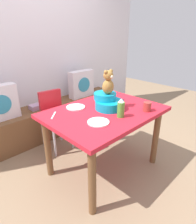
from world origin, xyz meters
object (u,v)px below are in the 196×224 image
infant_seat_teal (108,102)px  dinner_plate_far (76,107)px  coffee_mug (147,107)px  dinner_plate_near (98,122)px  ketchup_bottle (121,108)px  highchair (55,113)px  pillow_floral_right (81,84)px  teddy_bear (108,83)px  cell_phone (118,99)px  book_stack (37,107)px  dining_table (105,120)px

infant_seat_teal → dinner_plate_far: infant_seat_teal is taller
coffee_mug → dinner_plate_near: size_ratio=0.60×
infant_seat_teal → dinner_plate_near: bearing=-150.3°
coffee_mug → dinner_plate_far: (-0.47, 0.59, -0.04)m
ketchup_bottle → infant_seat_teal: bearing=72.3°
highchair → dinner_plate_near: highchair is taller
infant_seat_teal → dinner_plate_near: (-0.32, -0.18, -0.07)m
infant_seat_teal → pillow_floral_right: bearing=62.8°
pillow_floral_right → coffee_mug: size_ratio=3.67×
pillow_floral_right → ketchup_bottle: ketchup_bottle is taller
teddy_bear → cell_phone: (0.28, 0.10, -0.27)m
pillow_floral_right → highchair: (-0.79, -0.42, -0.16)m
infant_seat_teal → ketchup_bottle: 0.25m
pillow_floral_right → infant_seat_teal: size_ratio=1.33×
dinner_plate_near → dinner_plate_far: size_ratio=1.00×
book_stack → highchair: (0.03, -0.44, 0.03)m
book_stack → highchair: 0.44m
pillow_floral_right → book_stack: size_ratio=2.20×
teddy_bear → cell_phone: size_ratio=1.74×
dining_table → cell_phone: bearing=18.8°
highchair → teddy_bear: bearing=-74.4°
ketchup_bottle → dinner_plate_near: bearing=166.6°
dinner_plate_far → pillow_floral_right: bearing=47.4°
ketchup_bottle → coffee_mug: 0.33m
coffee_mug → dinner_plate_near: coffee_mug is taller
highchair → ketchup_bottle: ketchup_bottle is taller
highchair → ketchup_bottle: bearing=-82.5°
pillow_floral_right → dinner_plate_far: 1.22m
dining_table → coffee_mug: 0.46m
dining_table → dinner_plate_far: bearing=122.2°
pillow_floral_right → ketchup_bottle: size_ratio=2.38×
teddy_bear → cell_phone: 0.40m
dinner_plate_near → coffee_mug: bearing=-15.9°
dinner_plate_near → infant_seat_teal: bearing=29.7°
teddy_bear → coffee_mug: bearing=-55.6°
book_stack → ketchup_bottle: 1.46m
dining_table → dinner_plate_far: (-0.17, 0.27, 0.12)m
coffee_mug → dinner_plate_far: bearing=128.7°
book_stack → dinner_plate_far: 0.95m
dining_table → ketchup_bottle: size_ratio=6.48×
dining_table → highchair: (-0.14, 0.75, -0.11)m
cell_phone → pillow_floral_right: bearing=65.6°
pillow_floral_right → cell_phone: bearing=-106.4°
highchair → dinner_plate_far: (-0.03, -0.48, 0.22)m
dining_table → dinner_plate_far: size_ratio=6.00×
book_stack → infant_seat_teal: size_ratio=0.61×
ketchup_bottle → pillow_floral_right: bearing=64.3°
book_stack → infant_seat_teal: infant_seat_teal is taller
pillow_floral_right → book_stack: pillow_floral_right is taller
dining_table → teddy_bear: teddy_bear is taller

